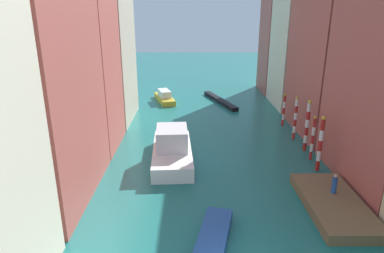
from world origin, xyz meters
name	(u,v)px	position (x,y,z in m)	size (l,w,h in m)	color
ground_plane	(211,127)	(0.00, 24.50, 0.00)	(154.00, 154.00, 0.00)	#1E6B66
building_left_1	(22,72)	(-13.49, 9.30, 9.12)	(7.88, 11.49, 18.23)	#B25147
building_left_2	(73,73)	(-13.49, 18.89, 7.42)	(7.88, 7.62, 14.81)	#B25147
building_left_3	(97,52)	(-13.49, 28.00, 8.34)	(7.88, 9.85, 16.66)	#BCB299
building_right_2	(339,55)	(13.49, 23.32, 8.58)	(7.88, 12.21, 17.14)	#B25147
building_right_3	(305,51)	(13.49, 34.51, 7.77)	(7.88, 9.50, 15.52)	beige
building_right_4	(287,38)	(13.49, 43.71, 8.73)	(7.88, 8.18, 17.44)	#B25147
waterfront_dock	(333,204)	(7.45, 7.14, 0.36)	(3.76, 7.93, 0.72)	brown
person_on_dock	(334,184)	(7.77, 8.09, 1.38)	(0.36, 0.36, 1.44)	#234C93
mooring_pole_0	(320,143)	(8.48, 13.10, 2.50)	(0.37, 0.37, 4.88)	red
mooring_pole_1	(313,138)	(8.68, 15.41, 2.13)	(0.29, 0.29, 4.18)	red
mooring_pole_2	(307,125)	(8.81, 17.54, 2.60)	(0.38, 0.38, 5.09)	red
mooring_pole_3	(295,118)	(8.64, 20.68, 2.37)	(0.33, 0.33, 4.64)	red
mooring_pole_4	(284,109)	(8.63, 25.13, 2.00)	(0.29, 0.29, 3.91)	red
vaporetto_white	(172,149)	(-4.04, 15.21, 1.12)	(3.92, 9.23, 3.14)	white
gondola_black	(220,100)	(2.07, 36.11, 0.27)	(4.31, 10.52, 0.55)	black
motorboat_0	(211,246)	(-1.23, 2.77, 0.35)	(3.18, 7.15, 0.71)	#234C93
motorboat_1	(164,97)	(-6.27, 36.72, 0.66)	(3.73, 6.93, 1.73)	gold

